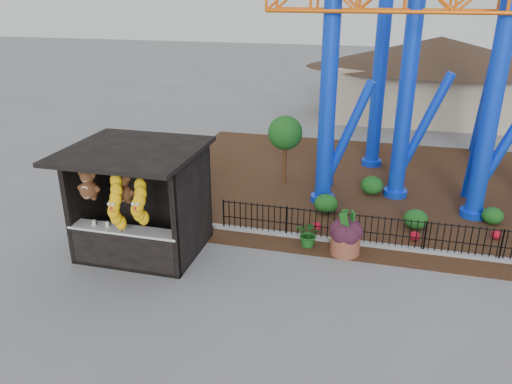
% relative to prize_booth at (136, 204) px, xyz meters
% --- Properties ---
extents(ground, '(120.00, 120.00, 0.00)m').
position_rel_prize_booth_xyz_m(ground, '(3.00, -0.90, -1.54)').
color(ground, slate).
rests_on(ground, ground).
extents(mulch_bed, '(18.00, 12.00, 0.02)m').
position_rel_prize_booth_xyz_m(mulch_bed, '(7.00, 7.10, -1.53)').
color(mulch_bed, '#331E11').
rests_on(mulch_bed, ground).
extents(curb, '(18.00, 0.18, 0.12)m').
position_rel_prize_booth_xyz_m(curb, '(7.00, 2.10, -1.48)').
color(curb, gray).
rests_on(curb, ground).
extents(prize_booth, '(3.50, 3.40, 3.12)m').
position_rel_prize_booth_xyz_m(prize_booth, '(0.00, 0.00, 0.00)').
color(prize_booth, black).
rests_on(prize_booth, ground).
extents(picket_fence, '(12.20, 0.06, 1.00)m').
position_rel_prize_booth_xyz_m(picket_fence, '(7.90, 2.10, -1.04)').
color(picket_fence, black).
rests_on(picket_fence, ground).
extents(roller_coaster, '(11.00, 6.37, 10.82)m').
position_rel_prize_booth_xyz_m(roller_coaster, '(8.12, 7.33, 4.90)').
color(roller_coaster, '#0E3DF0').
rests_on(roller_coaster, ground).
extents(terracotta_planter, '(1.03, 1.03, 0.59)m').
position_rel_prize_booth_xyz_m(terracotta_planter, '(5.62, 1.50, -1.25)').
color(terracotta_planter, brown).
rests_on(terracotta_planter, ground).
extents(planter_foliage, '(0.70, 0.70, 0.64)m').
position_rel_prize_booth_xyz_m(planter_foliage, '(5.62, 1.50, -0.63)').
color(planter_foliage, '#311321').
rests_on(planter_foliage, terracotta_planter).
extents(potted_plant, '(0.89, 0.83, 0.81)m').
position_rel_prize_booth_xyz_m(potted_plant, '(4.57, 1.65, -1.13)').
color(potted_plant, '#204C16').
rests_on(potted_plant, ground).
extents(landscaping, '(8.37, 4.10, 0.66)m').
position_rel_prize_booth_xyz_m(landscaping, '(7.14, 4.70, -1.23)').
color(landscaping, '#164C16').
rests_on(landscaping, mulch_bed).
extents(pavilion, '(15.00, 15.00, 4.80)m').
position_rel_prize_booth_xyz_m(pavilion, '(9.00, 19.10, 1.53)').
color(pavilion, '#BFAD8C').
rests_on(pavilion, ground).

